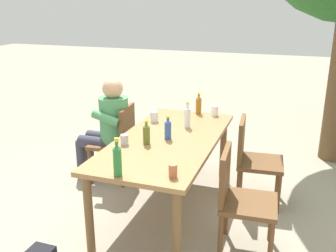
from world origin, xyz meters
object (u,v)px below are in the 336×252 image
Objects in this scene: bottle_blue at (168,129)px; cup_steel at (124,140)px; chair_far_left at (253,157)px; cup_glass at (154,117)px; bottle_amber at (199,105)px; bottle_olive at (146,134)px; cup_terracotta at (173,171)px; bottle_green at (117,160)px; bottle_clear at (187,116)px; chair_near_left at (118,139)px; person_in_white_shirt at (108,124)px; cup_white at (215,111)px; dining_table at (168,146)px; chair_far_right at (239,196)px.

bottle_blue is 2.40× the size of cup_steel.
cup_glass is at bearing -90.83° from chair_far_left.
bottle_amber reaches higher than chair_far_left.
cup_terracotta is (0.56, 0.44, -0.05)m from bottle_olive.
bottle_green reaches higher than bottle_clear.
person_in_white_shirt reaches higher than chair_near_left.
cup_terracotta is at bearing -20.48° from chair_far_left.
bottle_blue is (0.46, 0.75, 0.35)m from chair_near_left.
cup_steel is (-0.59, -0.23, -0.08)m from bottle_green.
cup_steel is 0.78m from cup_terracotta.
bottle_blue is at bearing 62.66° from person_in_white_shirt.
bottle_olive reaches higher than chair_far_left.
cup_white is at bearing 113.00° from chair_near_left.
dining_table is at bearing 132.83° from cup_steel.
person_in_white_shirt is 10.59× the size of cup_glass.
bottle_amber is (-0.45, 0.81, 0.36)m from chair_near_left.
person_in_white_shirt is (-0.43, -0.86, -0.00)m from dining_table.
bottle_amber reaches higher than bottle_blue.
chair_far_right is at bearing 118.30° from bottle_green.
bottle_clear is (-0.80, -0.67, 0.37)m from chair_far_right.
chair_near_left is at bearing 94.51° from person_in_white_shirt.
person_in_white_shirt is 0.99m from bottle_blue.
chair_far_right is 0.63m from cup_terracotta.
chair_far_right is at bearing 82.40° from cup_steel.
cup_steel is at bearing -127.92° from cup_terracotta.
person_in_white_shirt is at bearing -131.10° from bottle_olive.
bottle_amber is at bearing -96.36° from cup_white.
person_in_white_shirt reaches higher than cup_white.
chair_near_left is 2.95× the size of bottle_green.
chair_near_left and chair_far_right have the same top height.
person_in_white_shirt reaches higher than cup_terracotta.
bottle_clear is (-1.25, 0.16, -0.01)m from bottle_green.
chair_far_left is 3.52× the size of bottle_amber.
bottle_clear is 2.39× the size of cup_glass.
bottle_amber reaches higher than cup_steel.
cup_white is at bearing 160.16° from bottle_clear.
chair_far_left is 3.27× the size of bottle_clear.
chair_far_left is at bearing 123.73° from cup_steel.
cup_steel is at bearing 31.13° from chair_near_left.
cup_terracotta is (-0.11, 0.39, -0.08)m from bottle_green.
chair_near_left is 8.62× the size of cup_terracotta.
dining_table is at bearing 174.43° from bottle_green.
bottle_olive is 0.91× the size of bottle_amber.
chair_far_left is 7.81× the size of cup_glass.
dining_table is at bearing -158.41° from cup_terracotta.
cup_steel is at bearing -30.67° from bottle_clear.
chair_far_right is 3.86× the size of bottle_olive.
chair_far_left is 8.62× the size of cup_terracotta.
dining_table is 8.36× the size of bottle_blue.
cup_white reaches higher than dining_table.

